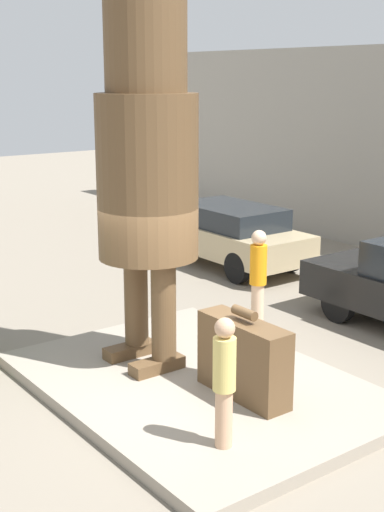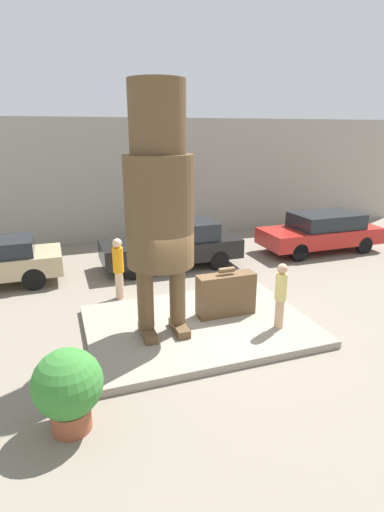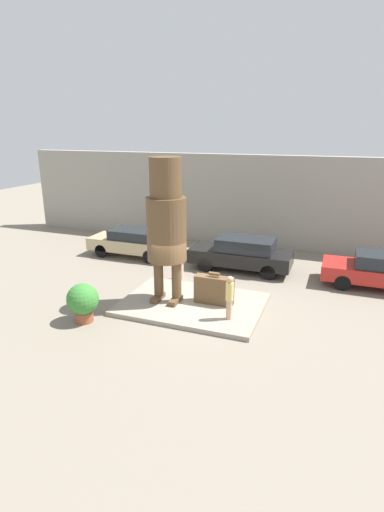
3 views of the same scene
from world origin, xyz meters
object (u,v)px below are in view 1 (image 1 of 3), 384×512
Objects in this scene: statue_figure at (147,153)px; tourist at (224,377)px; giant_suitcase at (244,358)px; parked_car_tan at (226,232)px; worker_hivis at (258,275)px.

tourist is at bearing -15.16° from statue_figure.
tourist is at bearing -50.14° from giant_suitcase.
worker_hivis is (3.60, -2.23, 0.18)m from parked_car_tan.
statue_figure is 3.67× the size of giant_suitcase.
worker_hivis reaches higher than tourist.
statue_figure is 6.82m from parked_car_tan.
statue_figure reaches higher than worker_hivis.
worker_hivis is at bearing 101.47° from statue_figure.
parked_car_tan is 4.24m from worker_hivis.
tourist is (0.87, -1.05, 0.32)m from giant_suitcase.
giant_suitcase is 3.19m from worker_hivis.
tourist is at bearing 140.50° from parked_car_tan.
worker_hivis is at bearing 134.79° from giant_suitcase.
worker_hivis is at bearing 133.31° from tourist.
giant_suitcase is at bearing -45.21° from worker_hivis.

